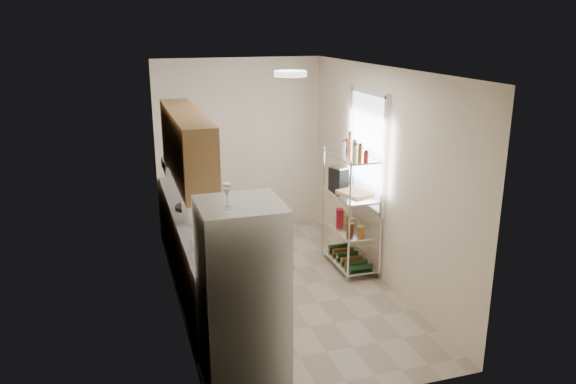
% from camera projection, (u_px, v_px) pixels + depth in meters
% --- Properties ---
extents(room, '(2.52, 4.42, 2.62)m').
position_uv_depth(room, '(282.00, 184.00, 6.42)').
color(room, '#B9AA96').
rests_on(room, ground).
extents(counter_run, '(0.63, 3.51, 0.90)m').
position_uv_depth(counter_run, '(200.00, 248.00, 6.81)').
color(counter_run, '#A07644').
rests_on(counter_run, ground).
extents(upper_cabinets, '(0.33, 2.20, 0.72)m').
position_uv_depth(upper_cabinets, '(186.00, 144.00, 6.07)').
color(upper_cabinets, '#A07644').
rests_on(upper_cabinets, room).
extents(range_hood, '(0.50, 0.60, 0.12)m').
position_uv_depth(range_hood, '(184.00, 165.00, 6.93)').
color(range_hood, '#B7BABC').
rests_on(range_hood, room).
extents(window, '(0.06, 1.00, 1.46)m').
position_uv_depth(window, '(368.00, 150.00, 7.02)').
color(window, white).
rests_on(window, room).
extents(bakers_rack, '(0.45, 0.90, 1.73)m').
position_uv_depth(bakers_rack, '(352.00, 186.00, 7.04)').
color(bakers_rack, silver).
rests_on(bakers_rack, ground).
extents(ceiling_dome, '(0.34, 0.34, 0.05)m').
position_uv_depth(ceiling_dome, '(290.00, 74.00, 5.79)').
color(ceiling_dome, white).
rests_on(ceiling_dome, room).
extents(refrigerator, '(0.69, 0.69, 1.68)m').
position_uv_depth(refrigerator, '(242.00, 297.00, 4.76)').
color(refrigerator, white).
rests_on(refrigerator, ground).
extents(wine_glass_a, '(0.07, 0.07, 0.19)m').
position_uv_depth(wine_glass_a, '(227.00, 195.00, 4.41)').
color(wine_glass_a, silver).
rests_on(wine_glass_a, refrigerator).
extents(wine_glass_b, '(0.06, 0.06, 0.17)m').
position_uv_depth(wine_glass_b, '(227.00, 198.00, 4.35)').
color(wine_glass_b, silver).
rests_on(wine_glass_b, refrigerator).
extents(rice_cooker, '(0.28, 0.28, 0.22)m').
position_uv_depth(rice_cooker, '(194.00, 211.00, 6.39)').
color(rice_cooker, silver).
rests_on(rice_cooker, counter_run).
extents(frying_pan_large, '(0.34, 0.34, 0.05)m').
position_uv_depth(frying_pan_large, '(187.00, 207.00, 6.81)').
color(frying_pan_large, black).
rests_on(frying_pan_large, counter_run).
extents(frying_pan_small, '(0.26, 0.26, 0.04)m').
position_uv_depth(frying_pan_small, '(197.00, 199.00, 7.15)').
color(frying_pan_small, black).
rests_on(frying_pan_small, counter_run).
extents(cutting_board, '(0.42, 0.49, 0.03)m').
position_uv_depth(cutting_board, '(356.00, 193.00, 7.05)').
color(cutting_board, tan).
rests_on(cutting_board, bakers_rack).
extents(espresso_machine, '(0.22, 0.27, 0.27)m').
position_uv_depth(espresso_machine, '(338.00, 177.00, 7.32)').
color(espresso_machine, black).
rests_on(espresso_machine, bakers_rack).
extents(storage_bag, '(0.13, 0.15, 0.15)m').
position_uv_depth(storage_bag, '(340.00, 214.00, 7.46)').
color(storage_bag, '#B01522').
rests_on(storage_bag, bakers_rack).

